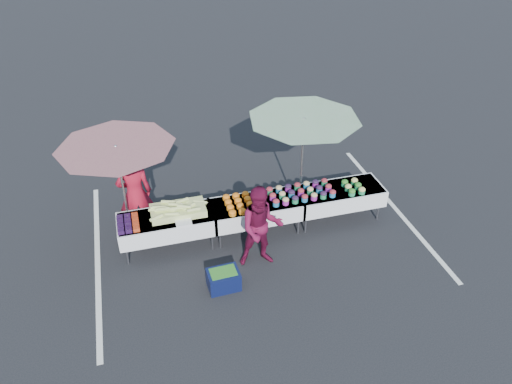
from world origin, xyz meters
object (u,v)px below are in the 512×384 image
object	(u,v)px
umbrella_right	(304,127)
customer	(261,227)
table_center	(256,209)
table_right	(339,195)
vendor	(135,194)
storage_bin	(224,279)
table_left	(167,224)
umbrella_left	(117,155)

from	to	relation	value
umbrella_right	customer	bearing A→B (deg)	-133.38
table_center	table_right	world-z (taller)	same
vendor	storage_bin	xyz separation A→B (m)	(1.31, -2.06, -0.74)
umbrella_right	table_right	bearing A→B (deg)	-29.30
customer	table_left	bearing A→B (deg)	158.55
umbrella_right	storage_bin	world-z (taller)	umbrella_right
table_center	storage_bin	world-z (taller)	table_center
vendor	umbrella_left	world-z (taller)	umbrella_left
umbrella_left	table_right	bearing A→B (deg)	-5.31
table_center	table_left	bearing A→B (deg)	180.00
table_left	umbrella_right	size ratio (longest dim) A/B	0.69
table_left	storage_bin	world-z (taller)	table_left
umbrella_right	umbrella_left	bearing A→B (deg)	180.00
table_left	vendor	world-z (taller)	vendor
table_center	vendor	distance (m)	2.43
table_center	umbrella_right	size ratio (longest dim) A/B	0.69
vendor	table_left	bearing A→B (deg)	121.72
table_left	storage_bin	xyz separation A→B (m)	(0.81, -1.38, -0.39)
table_left	customer	size ratio (longest dim) A/B	1.10
table_right	vendor	world-z (taller)	vendor
customer	umbrella_right	world-z (taller)	umbrella_right
umbrella_right	table_center	bearing A→B (deg)	-159.80
table_right	storage_bin	world-z (taller)	table_right
vendor	umbrella_right	xyz separation A→B (m)	(3.39, -0.28, 1.14)
vendor	umbrella_left	xyz separation A→B (m)	(-0.20, -0.28, 1.07)
umbrella_left	storage_bin	distance (m)	2.96
umbrella_left	umbrella_right	bearing A→B (deg)	-0.00
umbrella_right	vendor	bearing A→B (deg)	175.32
table_center	umbrella_right	world-z (taller)	umbrella_right
table_left	vendor	xyz separation A→B (m)	(-0.50, 0.68, 0.35)
table_right	customer	world-z (taller)	customer
table_left	table_right	bearing A→B (deg)	0.00
table_left	umbrella_left	distance (m)	1.64
table_center	umbrella_left	xyz separation A→B (m)	(-2.50, 0.40, 1.42)
umbrella_right	storage_bin	xyz separation A→B (m)	(-2.08, -1.78, -1.89)
table_right	umbrella_left	distance (m)	4.55
umbrella_left	umbrella_right	xyz separation A→B (m)	(3.59, -0.00, 0.07)
table_right	customer	bearing A→B (deg)	-154.93
umbrella_left	storage_bin	world-z (taller)	umbrella_left
table_center	vendor	bearing A→B (deg)	163.61
table_right	storage_bin	xyz separation A→B (m)	(-2.79, -1.38, -0.39)
table_center	vendor	xyz separation A→B (m)	(-2.30, 0.68, 0.35)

